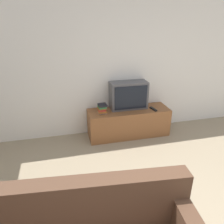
# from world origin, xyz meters

# --- Properties ---
(wall_back) EXTENTS (9.00, 0.06, 2.60)m
(wall_back) POSITION_xyz_m (0.00, 3.03, 1.30)
(wall_back) COLOR white
(wall_back) RESTS_ON ground_plane
(tv_stand) EXTENTS (1.51, 0.49, 0.52)m
(tv_stand) POSITION_xyz_m (0.10, 2.74, 0.26)
(tv_stand) COLOR brown
(tv_stand) RESTS_ON ground_plane
(television) EXTENTS (0.68, 0.30, 0.50)m
(television) POSITION_xyz_m (0.12, 2.83, 0.77)
(television) COLOR #4C4C51
(television) RESTS_ON tv_stand
(book_stack) EXTENTS (0.17, 0.21, 0.16)m
(book_stack) POSITION_xyz_m (-0.41, 2.72, 0.60)
(book_stack) COLOR silver
(book_stack) RESTS_ON tv_stand
(remote_on_stand) EXTENTS (0.08, 0.20, 0.02)m
(remote_on_stand) POSITION_xyz_m (0.55, 2.64, 0.53)
(remote_on_stand) COLOR black
(remote_on_stand) RESTS_ON tv_stand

